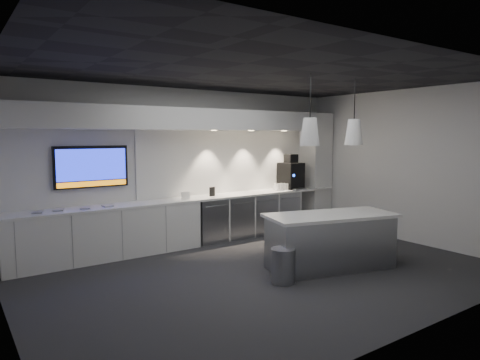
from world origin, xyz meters
TOP-DOWN VIEW (x-y plane):
  - floor at (0.00, 0.00)m, footprint 7.00×7.00m
  - ceiling at (0.00, 0.00)m, footprint 7.00×7.00m
  - wall_back at (0.00, 2.50)m, footprint 7.00×0.00m
  - wall_front at (0.00, -2.50)m, footprint 7.00×0.00m
  - wall_left at (-3.50, 0.00)m, footprint 0.00×7.00m
  - wall_right at (3.50, 0.00)m, footprint 0.00×7.00m
  - back_counter at (0.00, 2.17)m, footprint 6.80×0.65m
  - left_base_cabinets at (-1.75, 2.17)m, footprint 3.30×0.63m
  - fridge_unit_a at (0.25, 2.17)m, footprint 0.60×0.61m
  - fridge_unit_b at (0.88, 2.17)m, footprint 0.60×0.61m
  - fridge_unit_c at (1.51, 2.17)m, footprint 0.60×0.61m
  - fridge_unit_d at (2.14, 2.17)m, footprint 0.60×0.61m
  - backsplash at (1.20, 2.48)m, footprint 4.60×0.03m
  - soffit at (0.00, 2.20)m, footprint 6.90×0.60m
  - column at (3.20, 2.20)m, footprint 0.55×0.55m
  - wall_tv at (-1.90, 2.45)m, footprint 1.25×0.07m
  - island at (0.98, -0.40)m, footprint 2.20×1.36m
  - bin at (-0.09, -0.51)m, footprint 0.39×0.39m
  - coffee_machine at (2.44, 2.20)m, footprint 0.43×0.60m
  - sign_black at (0.35, 2.17)m, footprint 0.14×0.06m
  - sign_white at (-0.28, 2.09)m, footprint 0.18×0.03m
  - cup_cluster at (2.10, 2.13)m, footprint 0.35×0.17m
  - tray_a at (-2.84, 2.12)m, footprint 0.20×0.20m
  - tray_b at (-2.53, 2.15)m, footprint 0.20×0.20m
  - tray_c at (-2.13, 2.08)m, footprint 0.20×0.20m
  - tray_d at (-1.75, 2.10)m, footprint 0.17×0.17m
  - pendant_left at (0.49, -0.40)m, footprint 0.29×0.29m
  - pendant_right at (1.46, -0.40)m, footprint 0.29×0.29m

SIDE VIEW (x-z plane):
  - floor at x=0.00m, z-range 0.00..0.00m
  - bin at x=-0.09m, z-range 0.00..0.50m
  - fridge_unit_a at x=0.25m, z-range 0.00..0.85m
  - fridge_unit_b at x=0.88m, z-range 0.00..0.85m
  - fridge_unit_c at x=1.51m, z-range 0.00..0.85m
  - fridge_unit_d at x=2.14m, z-range 0.00..0.85m
  - left_base_cabinets at x=-1.75m, z-range 0.00..0.86m
  - island at x=0.98m, z-range 0.00..0.87m
  - back_counter at x=0.00m, z-range 0.86..0.90m
  - tray_a at x=-2.84m, z-range 0.90..0.92m
  - tray_b at x=-2.53m, z-range 0.90..0.92m
  - tray_c at x=-2.13m, z-range 0.90..0.92m
  - tray_d at x=-1.75m, z-range 0.90..0.92m
  - sign_white at x=-0.28m, z-range 0.90..1.04m
  - cup_cluster at x=2.10m, z-range 0.90..1.04m
  - sign_black at x=0.35m, z-range 0.90..1.08m
  - coffee_machine at x=2.44m, z-range 0.83..1.61m
  - column at x=3.20m, z-range 0.00..2.60m
  - wall_back at x=0.00m, z-range -2.00..5.00m
  - wall_front at x=0.00m, z-range -2.00..5.00m
  - wall_left at x=-3.50m, z-range -2.00..5.00m
  - wall_right at x=3.50m, z-range -2.00..5.00m
  - backsplash at x=1.20m, z-range 0.90..2.20m
  - wall_tv at x=-1.90m, z-range 1.20..1.92m
  - pendant_left at x=0.49m, z-range 1.60..2.71m
  - pendant_right at x=1.46m, z-range 1.60..2.71m
  - soffit at x=0.00m, z-range 2.20..2.60m
  - ceiling at x=0.00m, z-range 3.00..3.00m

